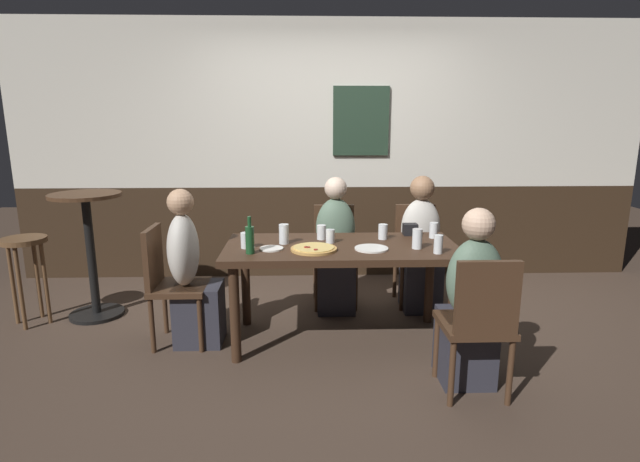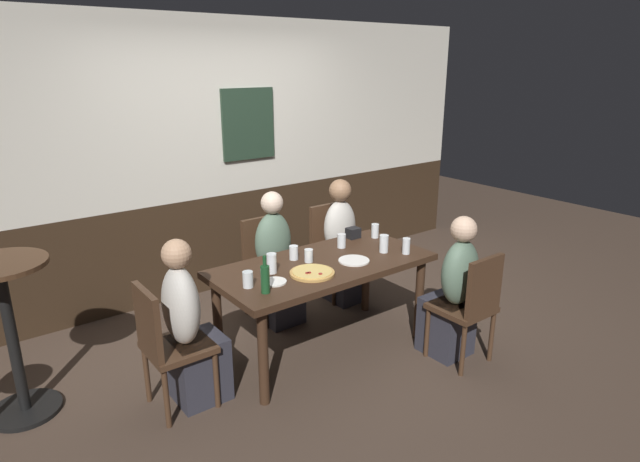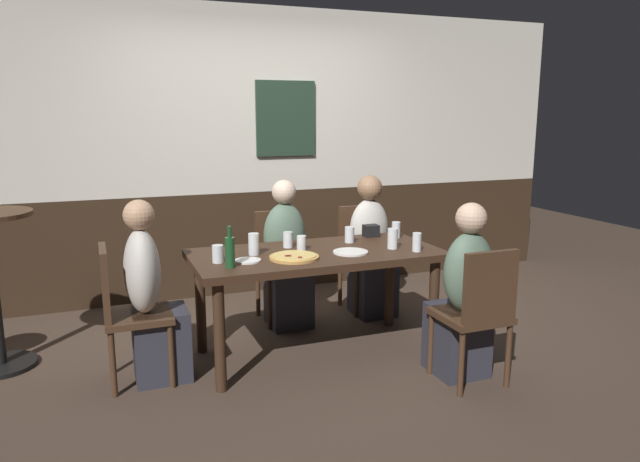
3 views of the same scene
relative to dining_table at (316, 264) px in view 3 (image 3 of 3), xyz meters
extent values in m
plane|color=#423328|center=(0.00, 0.00, -0.65)|extent=(12.00, 12.00, 0.00)
cube|color=#332316|center=(0.00, 1.65, -0.18)|extent=(6.40, 0.10, 0.95)
cube|color=beige|center=(0.00, 1.65, 1.12)|extent=(6.40, 0.10, 1.65)
cube|color=#233828|center=(0.31, 1.58, 0.96)|extent=(0.56, 0.03, 0.68)
cube|color=#382316|center=(0.00, 0.00, 0.06)|extent=(1.69, 0.81, 0.05)
cylinder|color=#382316|center=(-0.74, -0.32, -0.31)|extent=(0.07, 0.07, 0.69)
cylinder|color=#382316|center=(0.74, -0.32, -0.31)|extent=(0.07, 0.07, 0.69)
cylinder|color=#382316|center=(-0.74, 0.32, -0.31)|extent=(0.07, 0.07, 0.69)
cylinder|color=#382316|center=(0.74, 0.32, -0.31)|extent=(0.07, 0.07, 0.69)
cube|color=#422B1C|center=(0.74, 0.74, -0.22)|extent=(0.40, 0.40, 0.04)
cube|color=#422B1C|center=(0.74, 0.92, 0.01)|extent=(0.36, 0.04, 0.43)
cylinder|color=#422B1C|center=(0.91, 0.57, -0.45)|extent=(0.04, 0.04, 0.41)
cylinder|color=#422B1C|center=(0.57, 0.57, -0.45)|extent=(0.04, 0.04, 0.41)
cylinder|color=#422B1C|center=(0.91, 0.91, -0.45)|extent=(0.04, 0.04, 0.41)
cylinder|color=#422B1C|center=(0.57, 0.91, -0.45)|extent=(0.04, 0.04, 0.41)
cube|color=#422B1C|center=(-1.18, 0.00, -0.22)|extent=(0.40, 0.40, 0.04)
cube|color=#422B1C|center=(-1.36, 0.00, 0.01)|extent=(0.04, 0.36, 0.43)
cylinder|color=#422B1C|center=(-1.01, 0.17, -0.45)|extent=(0.04, 0.04, 0.41)
cylinder|color=#422B1C|center=(-1.01, -0.17, -0.45)|extent=(0.04, 0.04, 0.41)
cylinder|color=#422B1C|center=(-1.35, 0.17, -0.45)|extent=(0.04, 0.04, 0.41)
cylinder|color=#422B1C|center=(-1.35, -0.17, -0.45)|extent=(0.04, 0.04, 0.41)
cube|color=#422B1C|center=(0.00, 0.74, -0.22)|extent=(0.40, 0.40, 0.04)
cube|color=#422B1C|center=(0.00, 0.92, 0.01)|extent=(0.36, 0.04, 0.43)
cylinder|color=#422B1C|center=(0.17, 0.57, -0.45)|extent=(0.04, 0.04, 0.41)
cylinder|color=#422B1C|center=(-0.17, 0.57, -0.45)|extent=(0.04, 0.04, 0.41)
cylinder|color=#422B1C|center=(0.17, 0.91, -0.45)|extent=(0.04, 0.04, 0.41)
cylinder|color=#422B1C|center=(-0.17, 0.91, -0.45)|extent=(0.04, 0.04, 0.41)
cube|color=#422B1C|center=(0.74, -0.74, -0.22)|extent=(0.40, 0.40, 0.04)
cube|color=#422B1C|center=(0.74, -0.92, 0.01)|extent=(0.36, 0.04, 0.43)
cylinder|color=#422B1C|center=(0.57, -0.57, -0.45)|extent=(0.04, 0.04, 0.41)
cylinder|color=#422B1C|center=(0.91, -0.57, -0.45)|extent=(0.04, 0.04, 0.41)
cylinder|color=#422B1C|center=(0.57, -0.91, -0.45)|extent=(0.04, 0.04, 0.41)
cylinder|color=#422B1C|center=(0.91, -0.91, -0.45)|extent=(0.04, 0.04, 0.41)
cube|color=#2D2D38|center=(0.74, 0.61, -0.43)|extent=(0.32, 0.34, 0.45)
ellipsoid|color=beige|center=(0.74, 0.70, 0.05)|extent=(0.34, 0.22, 0.52)
sphere|color=#936B4C|center=(0.74, 0.70, 0.41)|extent=(0.21, 0.21, 0.21)
cube|color=#2D2D38|center=(-1.05, 0.00, -0.43)|extent=(0.34, 0.32, 0.45)
ellipsoid|color=beige|center=(-1.14, 0.00, 0.06)|extent=(0.22, 0.34, 0.53)
sphere|color=tan|center=(-1.14, 0.00, 0.41)|extent=(0.19, 0.19, 0.19)
cube|color=#2D2D38|center=(0.00, 0.61, -0.43)|extent=(0.32, 0.34, 0.45)
ellipsoid|color=#56705B|center=(0.00, 0.70, 0.06)|extent=(0.34, 0.22, 0.52)
sphere|color=beige|center=(0.00, 0.70, 0.41)|extent=(0.19, 0.19, 0.19)
cube|color=#2D2D38|center=(0.74, -0.61, -0.43)|extent=(0.32, 0.34, 0.45)
ellipsoid|color=#56705B|center=(0.74, -0.70, 0.05)|extent=(0.34, 0.22, 0.50)
sphere|color=#DBB293|center=(0.74, -0.70, 0.39)|extent=(0.19, 0.19, 0.19)
cylinder|color=tan|center=(-0.21, -0.14, 0.10)|extent=(0.32, 0.32, 0.02)
cylinder|color=#DBB760|center=(-0.21, -0.14, 0.11)|extent=(0.28, 0.28, 0.01)
cylinder|color=maroon|center=(-0.24, -0.16, 0.11)|extent=(0.03, 0.03, 0.00)
cylinder|color=maroon|center=(-0.19, -0.22, 0.11)|extent=(0.03, 0.03, 0.00)
cylinder|color=maroon|center=(-0.26, -0.15, 0.11)|extent=(0.03, 0.03, 0.00)
cylinder|color=silver|center=(0.72, 0.20, 0.15)|extent=(0.06, 0.06, 0.12)
cylinder|color=#331E14|center=(0.72, 0.20, 0.13)|extent=(0.06, 0.06, 0.09)
cylinder|color=silver|center=(0.33, 0.18, 0.14)|extent=(0.07, 0.07, 0.12)
cylinder|color=#B26623|center=(0.33, 0.18, 0.11)|extent=(0.06, 0.06, 0.04)
cylinder|color=silver|center=(-0.42, 0.06, 0.16)|extent=(0.07, 0.07, 0.15)
cylinder|color=#C6842D|center=(-0.42, 0.06, 0.12)|extent=(0.06, 0.06, 0.06)
cylinder|color=silver|center=(0.53, -0.11, 0.16)|extent=(0.07, 0.07, 0.14)
cylinder|color=#B26623|center=(0.53, -0.11, 0.12)|extent=(0.06, 0.06, 0.08)
cylinder|color=silver|center=(-0.14, 0.19, 0.14)|extent=(0.07, 0.07, 0.11)
cylinder|color=#331E14|center=(-0.14, 0.19, 0.12)|extent=(0.06, 0.06, 0.07)
cylinder|color=silver|center=(-0.08, 0.08, 0.14)|extent=(0.07, 0.07, 0.10)
cylinder|color=#331E14|center=(-0.08, 0.08, 0.13)|extent=(0.06, 0.06, 0.08)
cylinder|color=silver|center=(0.64, -0.25, 0.15)|extent=(0.06, 0.06, 0.13)
cylinder|color=#C6842D|center=(0.64, -0.25, 0.12)|extent=(0.05, 0.05, 0.06)
cylinder|color=silver|center=(-0.69, -0.06, 0.14)|extent=(0.07, 0.07, 0.11)
cylinder|color=silver|center=(-0.69, -0.06, 0.11)|extent=(0.06, 0.06, 0.05)
cylinder|color=#194723|center=(-0.64, -0.21, 0.18)|extent=(0.06, 0.06, 0.19)
cylinder|color=#194723|center=(-0.64, -0.21, 0.31)|extent=(0.03, 0.03, 0.07)
cylinder|color=white|center=(0.20, -0.13, 0.09)|extent=(0.24, 0.24, 0.01)
cylinder|color=white|center=(-0.50, -0.10, 0.09)|extent=(0.17, 0.17, 0.01)
cube|color=black|center=(0.57, 0.31, 0.13)|extent=(0.11, 0.09, 0.09)
cylinder|color=black|center=(-2.04, 0.55, -0.64)|extent=(0.44, 0.44, 0.03)
camera|label=1|loc=(-0.27, -3.50, 0.98)|focal=27.98mm
camera|label=2|loc=(-2.31, -2.99, 1.54)|focal=29.92mm
camera|label=3|loc=(-1.39, -3.66, 1.02)|focal=33.10mm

